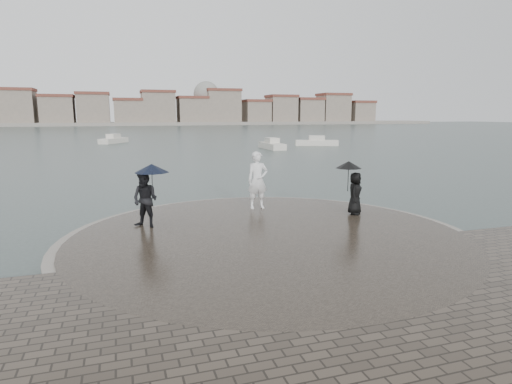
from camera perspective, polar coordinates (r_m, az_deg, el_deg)
name	(u,v)px	position (r m, az deg, el deg)	size (l,w,h in m)	color
ground	(320,289)	(10.17, 8.53, -12.73)	(400.00, 400.00, 0.00)	#2B3835
kerb_ring	(269,241)	(13.15, 1.75, -6.50)	(12.50, 12.50, 0.32)	gray
quay_tip	(269,240)	(13.14, 1.75, -6.42)	(11.90, 11.90, 0.36)	#2D261E
statue	(258,180)	(16.47, 0.22, 1.57)	(0.81, 0.53, 2.21)	white
visitor_left	(147,192)	(14.17, -14.35, 0.00)	(1.36, 1.19, 2.04)	black
visitor_right	(353,185)	(15.91, 12.83, 0.91)	(1.15, 1.02, 1.95)	black
far_skyline	(110,110)	(169.09, -18.86, 10.28)	(260.00, 20.00, 37.00)	gray
boats	(229,143)	(55.89, -3.57, 6.57)	(30.14, 22.13, 1.50)	silver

